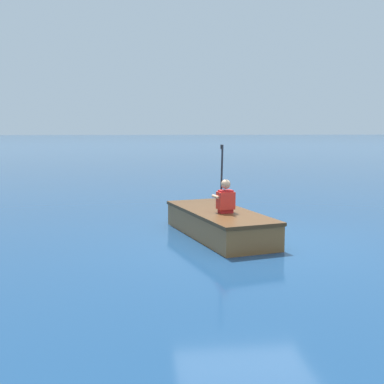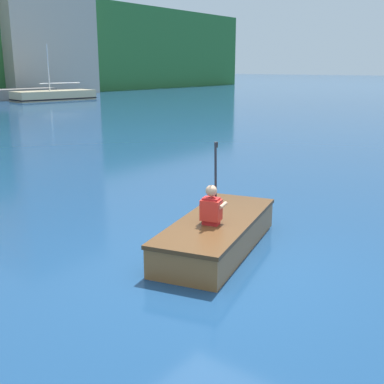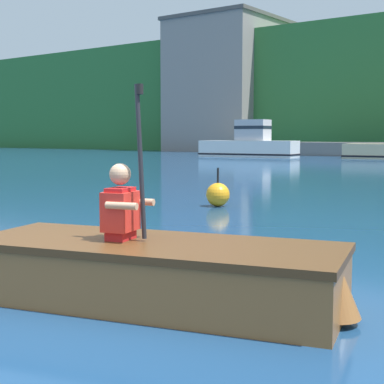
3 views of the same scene
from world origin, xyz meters
name	(u,v)px [view 1 (image 1 of 3)]	position (x,y,z in m)	size (l,w,h in m)	color
ground_plane	(249,244)	(0.00, 0.00, 0.00)	(300.00, 300.00, 0.00)	navy
rowboat_foreground	(218,221)	(0.69, 0.44, 0.27)	(3.11, 1.80, 0.49)	#935B2D
person_paddler	(225,198)	(0.38, 0.35, 0.76)	(0.40, 0.41, 1.21)	red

